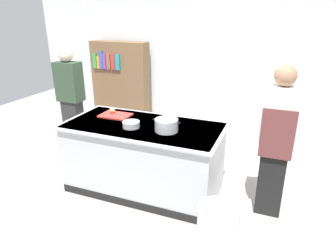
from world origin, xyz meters
TOP-DOWN VIEW (x-y plane):
  - ground_plane at (0.00, 0.00)m, footprint 10.00×10.00m
  - back_wall at (0.00, 2.10)m, footprint 6.40×0.12m
  - counter_island at (0.00, -0.00)m, footprint 1.98×0.98m
  - cutting_board at (-0.49, 0.17)m, footprint 0.40×0.28m
  - onion at (-0.56, 0.21)m, footprint 0.08×0.08m
  - stock_pot at (0.34, -0.08)m, footprint 0.34×0.27m
  - mixing_bowl at (-0.10, -0.12)m, footprint 0.21×0.21m
  - trash_bin at (1.14, -0.77)m, footprint 0.40×0.40m
  - person_chef at (1.55, 0.09)m, footprint 0.38×0.25m
  - person_guest at (-1.52, 0.56)m, footprint 0.38×0.24m
  - bookshelf at (-1.35, 1.80)m, footprint 1.10×0.31m

SIDE VIEW (x-z plane):
  - ground_plane at x=0.00m, z-range 0.00..0.00m
  - trash_bin at x=1.14m, z-range 0.00..0.51m
  - counter_island at x=0.00m, z-range 0.02..0.92m
  - bookshelf at x=-1.35m, z-range 0.00..1.70m
  - cutting_board at x=-0.49m, z-range 0.90..0.92m
  - person_guest at x=-1.52m, z-range 0.05..1.77m
  - person_chef at x=1.55m, z-range 0.05..1.77m
  - mixing_bowl at x=-0.10m, z-range 0.90..0.97m
  - onion at x=-0.56m, z-range 0.92..1.00m
  - stock_pot at x=0.34m, z-range 0.90..1.05m
  - back_wall at x=0.00m, z-range 0.00..3.00m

